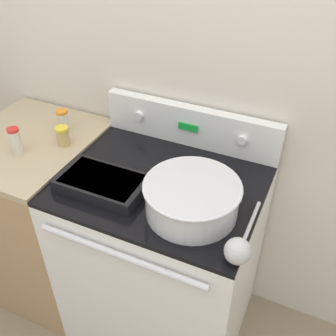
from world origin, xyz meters
The scene contains 10 objects.
kitchen_wall centered at (0.00, 0.69, 1.25)m, with size 8.00×0.05×2.50m.
stove_range centered at (0.00, 0.32, 0.47)m, with size 0.80×0.68×0.94m.
control_panel centered at (0.00, 0.62, 1.03)m, with size 0.80×0.07×0.18m.
side_counter centered at (-0.69, 0.33, 0.48)m, with size 0.57×0.65×0.96m.
mixing_bowl centered at (0.17, 0.21, 1.01)m, with size 0.35×0.35×0.13m.
casserole_dish centered at (-0.19, 0.19, 0.97)m, with size 0.34×0.20×0.05m.
ladle centered at (0.38, 0.07, 0.98)m, with size 0.09×0.33×0.09m.
spice_jar_yellow_cap centered at (-0.50, 0.37, 1.00)m, with size 0.06×0.06×0.09m.
spice_jar_orange_cap centered at (-0.57, 0.47, 1.01)m, with size 0.05×0.05×0.10m.
spice_jar_red_cap centered at (-0.64, 0.23, 1.02)m, with size 0.05×0.05×0.12m.
Camera 1 is at (0.53, -0.77, 1.93)m, focal length 42.00 mm.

